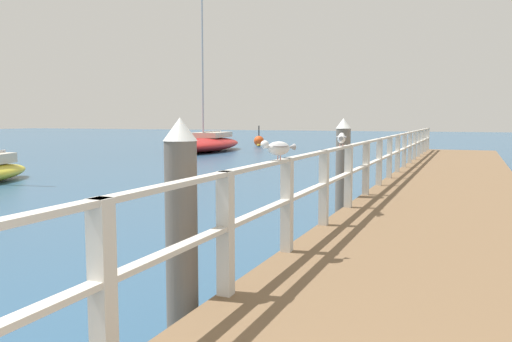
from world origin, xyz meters
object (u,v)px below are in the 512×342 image
Objects in this scene: channel_buoy at (259,141)px; seagull_background at (341,138)px; dock_piling_near at (181,226)px; seagull_foreground at (278,148)px; dock_piling_far at (343,166)px; boat_2 at (206,143)px.

seagull_background is at bearing -65.30° from channel_buoy.
seagull_foreground is at bearing 75.03° from dock_piling_near.
seagull_background is 27.68m from channel_buoy.
dock_piling_far is 4.58× the size of seagull_foreground.
dock_piling_near is at bearing 111.45° from boat_2.
seagull_foreground is 24.80m from boat_2.
dock_piling_far is 0.19× the size of boat_2.
dock_piling_near reaches higher than channel_buoy.
boat_2 is (-11.81, 16.80, -0.50)m from dock_piling_far.
seagull_background reaches higher than channel_buoy.
seagull_foreground is at bearing -67.65° from channel_buoy.
seagull_foreground is 2.97m from seagull_background.
dock_piling_far is 4.82m from seagull_foreground.
seagull_background is (0.38, 4.37, 0.61)m from dock_piling_near.
dock_piling_near is 3.96× the size of seagull_background.
dock_piling_near is 4.58× the size of seagull_foreground.
boat_2 reaches higher than channel_buoy.
dock_piling_far is at bearing 90.61° from seagull_background.
seagull_background is 22.27m from boat_2.
channel_buoy is (0.64, 6.52, -0.09)m from boat_2.
dock_piling_far is 20.55m from boat_2.
seagull_foreground is at bearing 113.70° from boat_2.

